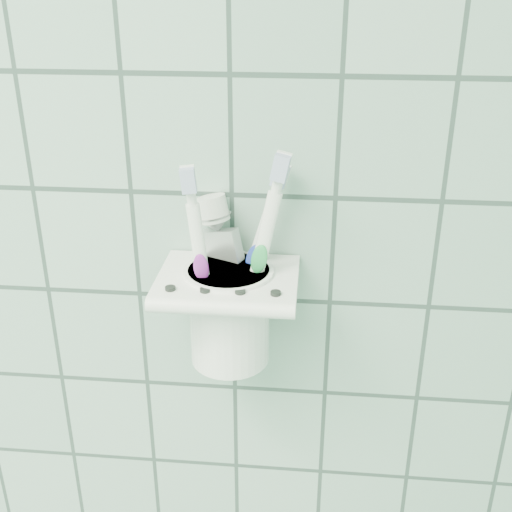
{
  "coord_description": "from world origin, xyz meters",
  "views": [
    {
      "loc": [
        0.74,
        0.64,
        1.56
      ],
      "look_at": [
        0.7,
        1.1,
        1.34
      ],
      "focal_mm": 45.0,
      "sensor_mm": 36.0,
      "label": 1
    }
  ],
  "objects": [
    {
      "name": "toothbrush_pink",
      "position": [
        0.66,
        1.14,
        1.31
      ],
      "size": [
        0.03,
        0.02,
        0.19
      ],
      "rotation": [
        -0.0,
        -0.1,
        0.13
      ],
      "color": "white",
      "rests_on": "cup"
    },
    {
      "name": "cup",
      "position": [
        0.67,
        1.16,
        1.26
      ],
      "size": [
        0.08,
        0.08,
        0.09
      ],
      "color": "white",
      "rests_on": "holder_bracket"
    },
    {
      "name": "toothbrush_orange",
      "position": [
        0.68,
        1.16,
        1.32
      ],
      "size": [
        0.05,
        0.02,
        0.2
      ],
      "rotation": [
        -0.01,
        0.21,
        -0.12
      ],
      "color": "white",
      "rests_on": "cup"
    },
    {
      "name": "toothpaste_tube",
      "position": [
        0.68,
        1.17,
        1.3
      ],
      "size": [
        0.06,
        0.04,
        0.15
      ],
      "rotation": [
        -0.02,
        -0.23,
        -0.42
      ],
      "color": "silver",
      "rests_on": "cup"
    },
    {
      "name": "holder_bracket",
      "position": [
        0.67,
        1.15,
        1.29
      ],
      "size": [
        0.12,
        0.1,
        0.04
      ],
      "color": "white",
      "rests_on": "wall_back"
    },
    {
      "name": "toothbrush_blue",
      "position": [
        0.66,
        1.16,
        1.31
      ],
      "size": [
        0.06,
        0.03,
        0.18
      ],
      "rotation": [
        -0.19,
        0.25,
        -0.27
      ],
      "color": "white",
      "rests_on": "cup"
    }
  ]
}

